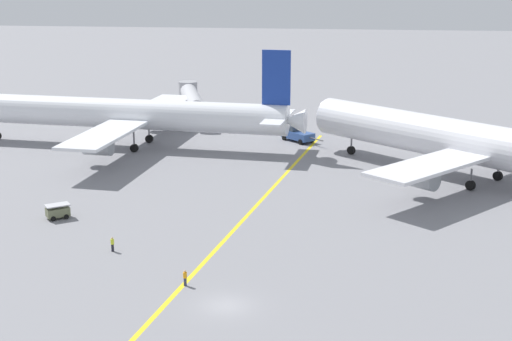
# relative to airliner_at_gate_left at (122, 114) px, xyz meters

# --- Properties ---
(ground_plane) EXTENTS (600.00, 600.00, 0.00)m
(ground_plane) POSITION_rel_airliner_at_gate_left_xyz_m (26.86, -56.95, -5.35)
(ground_plane) COLOR gray
(taxiway_stripe) EXTENTS (17.46, 118.86, 0.01)m
(taxiway_stripe) POSITION_rel_airliner_at_gate_left_xyz_m (23.05, -46.95, -5.35)
(taxiway_stripe) COLOR yellow
(taxiway_stripe) RESTS_ON ground
(airliner_at_gate_left) EXTENTS (61.02, 45.06, 16.25)m
(airliner_at_gate_left) POSITION_rel_airliner_at_gate_left_xyz_m (0.00, 0.00, 0.00)
(airliner_at_gate_left) COLOR white
(airliner_at_gate_left) RESTS_ON ground
(airliner_being_pushed) EXTENTS (46.16, 40.61, 16.51)m
(airliner_being_pushed) POSITION_rel_airliner_at_gate_left_xyz_m (52.56, -13.56, 0.01)
(airliner_being_pushed) COLOR silver
(airliner_being_pushed) RESTS_ON ground
(pushback_tug) EXTENTS (7.42, 7.26, 2.88)m
(pushback_tug) POSITION_rel_airliner_at_gate_left_xyz_m (27.81, 7.53, -4.13)
(pushback_tug) COLOR #2D4C8C
(pushback_tug) RESTS_ON ground
(gse_baggage_cart_near_cluster) EXTENTS (3.13, 2.90, 1.71)m
(gse_baggage_cart_near_cluster) POSITION_rel_airliner_at_gate_left_xyz_m (3.38, -36.44, -4.49)
(gse_baggage_cart_near_cluster) COLOR #666B4C
(gse_baggage_cart_near_cluster) RESTS_ON ground
(ground_crew_ramp_agent_by_cones) EXTENTS (0.36, 0.36, 1.56)m
(ground_crew_ramp_agent_by_cones) POSITION_rel_airliner_at_gate_left_xyz_m (13.02, -45.77, -4.54)
(ground_crew_ramp_agent_by_cones) COLOR black
(ground_crew_ramp_agent_by_cones) RESTS_ON ground
(ground_crew_wing_walker_right) EXTENTS (0.36, 0.36, 1.55)m
(ground_crew_wing_walker_right) POSITION_rel_airliner_at_gate_left_xyz_m (22.39, -53.27, -4.55)
(ground_crew_wing_walker_right) COLOR #2D3351
(ground_crew_wing_walker_right) RESTS_ON ground
(jet_bridge) EXTENTS (9.66, 22.95, 5.77)m
(jet_bridge) POSITION_rel_airliner_at_gate_left_xyz_m (5.77, 25.25, -1.35)
(jet_bridge) COLOR #B7B7BC
(jet_bridge) RESTS_ON ground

